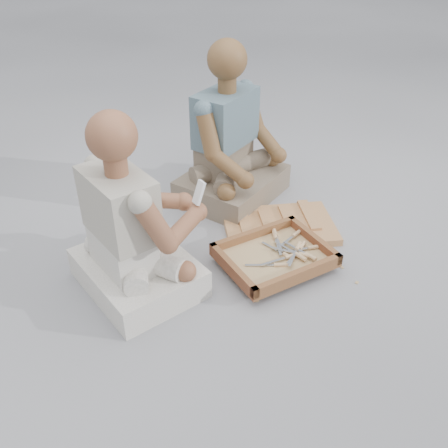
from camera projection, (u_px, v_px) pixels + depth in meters
name	position (u px, v px, depth m)	size (l,w,h in m)	color
ground	(258.00, 282.00, 2.60)	(60.00, 60.00, 0.00)	#9C9DA1
carved_panel	(279.00, 226.00, 2.98)	(0.65, 0.43, 0.04)	#956339
tool_tray	(275.00, 257.00, 2.66)	(0.60, 0.50, 0.07)	brown
chisel_0	(285.00, 255.00, 2.67)	(0.10, 0.21, 0.02)	silver
chisel_1	(307.00, 255.00, 2.64)	(0.09, 0.21, 0.02)	silver
chisel_2	(275.00, 234.00, 2.81)	(0.08, 0.22, 0.02)	silver
chisel_3	(275.00, 237.00, 2.78)	(0.09, 0.21, 0.02)	silver
chisel_4	(310.00, 248.00, 2.71)	(0.22, 0.05, 0.02)	silver
chisel_5	(297.00, 255.00, 2.65)	(0.08, 0.22, 0.02)	silver
chisel_6	(297.00, 248.00, 2.69)	(0.17, 0.17, 0.02)	silver
chisel_7	(276.00, 265.00, 2.60)	(0.21, 0.10, 0.02)	silver
chisel_8	(301.00, 254.00, 2.65)	(0.17, 0.17, 0.02)	silver
chisel_9	(294.00, 235.00, 2.80)	(0.21, 0.11, 0.02)	silver
chisel_10	(288.00, 257.00, 2.64)	(0.22, 0.02, 0.02)	silver
chisel_11	(300.00, 248.00, 2.70)	(0.19, 0.14, 0.02)	silver
wood_chip_0	(245.00, 249.00, 2.83)	(0.02, 0.01, 0.00)	tan
wood_chip_1	(327.00, 251.00, 2.82)	(0.02, 0.01, 0.00)	tan
wood_chip_2	(253.00, 234.00, 2.96)	(0.02, 0.01, 0.00)	tan
wood_chip_3	(260.00, 276.00, 2.63)	(0.02, 0.01, 0.00)	tan
wood_chip_4	(273.00, 241.00, 2.90)	(0.02, 0.01, 0.00)	tan
wood_chip_5	(312.00, 267.00, 2.70)	(0.02, 0.01, 0.00)	tan
wood_chip_6	(273.00, 268.00, 2.69)	(0.02, 0.01, 0.00)	tan
wood_chip_7	(300.00, 274.00, 2.65)	(0.02, 0.01, 0.00)	tan
wood_chip_8	(357.00, 283.00, 2.59)	(0.02, 0.01, 0.00)	tan
wood_chip_9	(281.00, 231.00, 2.98)	(0.02, 0.01, 0.00)	tan
wood_chip_10	(290.00, 238.00, 2.92)	(0.02, 0.01, 0.00)	tan
wood_chip_11	(256.00, 298.00, 2.49)	(0.02, 0.01, 0.00)	tan
wood_chip_12	(304.00, 252.00, 2.80)	(0.02, 0.01, 0.00)	tan
wood_chip_13	(331.00, 255.00, 2.78)	(0.02, 0.01, 0.00)	tan
wood_chip_14	(342.00, 267.00, 2.69)	(0.02, 0.01, 0.00)	tan
wood_chip_15	(257.00, 301.00, 2.47)	(0.02, 0.01, 0.00)	tan
craftsman	(132.00, 234.00, 2.39)	(0.70, 0.71, 0.95)	silver
companion	(231.00, 149.00, 3.14)	(0.82, 0.78, 1.01)	#716251
mobile_phone	(199.00, 193.00, 2.45)	(0.06, 0.06, 0.12)	white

